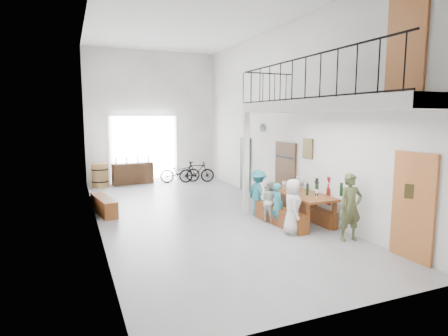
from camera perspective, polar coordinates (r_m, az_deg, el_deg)
name	(u,v)px	position (r m, az deg, el deg)	size (l,w,h in m)	color
floor	(198,213)	(10.87, -3.98, -6.93)	(12.00, 12.00, 0.00)	slate
room_walls	(197,88)	(10.54, -4.16, 12.10)	(12.00, 12.00, 12.00)	white
gateway_portal	(144,149)	(16.24, -12.06, 2.81)	(2.80, 0.08, 2.80)	white
right_wall_decor	(317,156)	(10.15, 14.04, 1.81)	(0.07, 8.28, 5.07)	#9D5729
balcony	(327,107)	(8.66, 15.42, 8.88)	(1.52, 5.62, 4.00)	silver
tasting_table	(299,196)	(10.05, 11.42, -4.14)	(0.94, 2.24, 0.79)	brown
bench_inner	(280,216)	(9.78, 8.54, -7.30)	(0.31, 1.96, 0.45)	brown
bench_wall	(312,214)	(10.31, 13.30, -6.77)	(0.23, 1.77, 0.41)	brown
tableware	(299,187)	(10.06, 11.41, -2.81)	(0.49, 1.44, 0.35)	black
side_bench	(104,205)	(11.33, -17.85, -5.46)	(0.37, 1.68, 0.47)	brown
oak_barrel	(100,175)	(15.54, -18.36, -1.05)	(0.65, 0.65, 0.96)	olive
serving_counter	(133,173)	(15.97, -13.73, -0.81)	(1.65, 0.46, 0.87)	#3D2413
counter_bottles	(132,160)	(15.89, -13.78, 1.24)	(1.40, 0.22, 0.28)	black
guest_left_a	(293,207)	(9.02, 10.42, -5.80)	(0.64, 0.42, 1.32)	silver
guest_left_b	(277,205)	(9.63, 8.12, -5.53)	(0.40, 0.26, 1.10)	teal
guest_left_c	(269,200)	(9.96, 6.94, -4.94)	(0.56, 0.43, 1.15)	silver
guest_left_d	(258,193)	(10.54, 5.25, -3.79)	(0.84, 0.48, 1.30)	teal
guest_right_a	(330,200)	(10.05, 15.88, -4.65)	(0.75, 0.31, 1.29)	red
guest_right_b	(319,198)	(10.45, 14.34, -4.44)	(1.09, 0.35, 1.17)	black
guest_right_c	(300,195)	(10.94, 11.47, -4.01)	(0.54, 0.35, 1.10)	silver
host_standing	(350,207)	(8.83, 18.71, -5.69)	(0.55, 0.36, 1.52)	#494F2C
potted_plant	(269,198)	(12.00, 6.84, -4.64)	(0.34, 0.29, 0.37)	#1F461B
bicycle_near	(180,172)	(15.94, -6.70, -0.62)	(0.59, 1.69, 0.89)	black
bicycle_far	(197,172)	(15.87, -4.18, -0.61)	(0.42, 1.49, 0.90)	black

